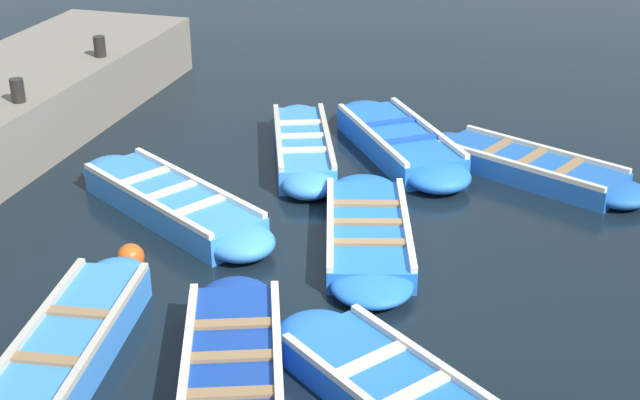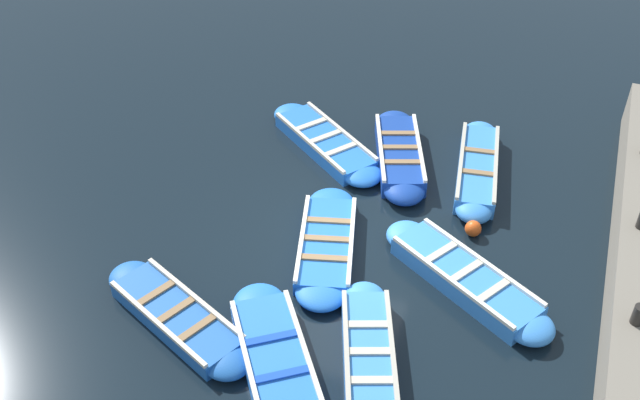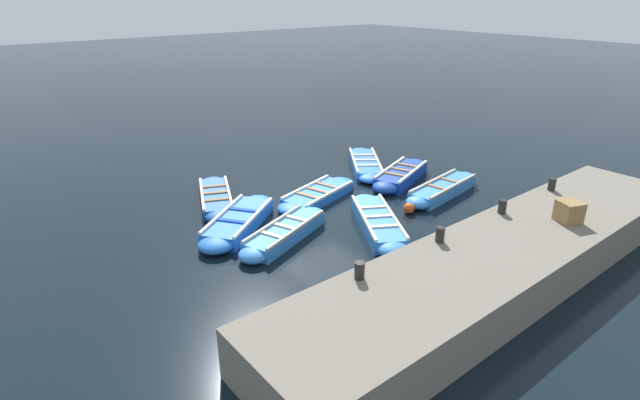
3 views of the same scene
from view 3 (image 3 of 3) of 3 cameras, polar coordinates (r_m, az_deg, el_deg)
The scene contains 17 objects.
ground_plane at distance 15.98m, azimuth 0.96°, elevation 0.13°, with size 120.00×120.00×0.00m, color black.
boat_centre at distance 16.71m, azimuth 13.86°, elevation 1.20°, with size 1.28×3.75×0.44m.
boat_far_corner at distance 13.40m, azimuth -4.03°, elevation -3.76°, with size 1.93×3.54×0.43m.
boat_tucked at distance 14.18m, azimuth -9.30°, elevation -2.46°, with size 2.94×3.57×0.44m.
boat_inner_gap at distance 14.04m, azimuth 6.59°, elevation -2.57°, with size 3.74×2.70×0.43m.
boat_outer_left at distance 15.90m, azimuth -0.26°, elevation 0.60°, with size 1.86×3.64×0.35m.
boat_bow_out at distance 17.65m, azimuth 9.25°, elevation 2.81°, with size 2.02×3.59×0.46m.
boat_mid_row at distance 18.75m, azimuth 5.19°, elevation 4.10°, with size 3.56×2.95×0.38m.
boat_broadside at distance 16.00m, azimuth -11.83°, elevation 0.28°, with size 3.61×2.23×0.37m.
quay_wall at distance 12.12m, azimuth 20.38°, elevation -6.58°, with size 2.60×13.11×1.04m.
bollard_north at distance 15.24m, azimuth 24.99°, elevation 1.64°, with size 0.20×0.20×0.35m, color black.
bollard_mid_north at distance 13.21m, azimuth 20.13°, elevation -0.70°, with size 0.20×0.20×0.35m, color black.
bollard_mid_south at distance 11.34m, azimuth 13.57°, elevation -3.84°, with size 0.20×0.20×0.35m, color black.
bollard_south at distance 9.72m, azimuth 4.55°, elevation -8.03°, with size 0.20×0.20×0.35m, color black.
wooden_crate at distance 13.35m, azimuth 26.59°, elevation -1.18°, with size 0.51×0.51×0.51m, color olive.
buoy_orange_near at distance 18.53m, azimuth 10.83°, elevation 3.45°, with size 0.27×0.27×0.27m, color silver.
buoy_yellow_far at distance 15.12m, azimuth 10.13°, elevation -0.95°, with size 0.33×0.33×0.33m, color #E05119.
Camera 3 is at (-11.28, 9.45, 6.22)m, focal length 28.00 mm.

